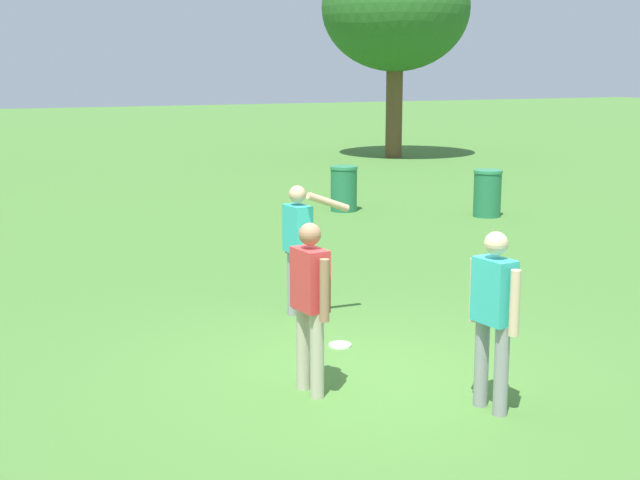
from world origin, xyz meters
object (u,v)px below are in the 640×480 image
(person_catcher, at_px, (494,309))
(person_bystander, at_px, (310,297))
(trash_can_beside_table, at_px, (487,193))
(trash_can_further_along, at_px, (344,189))
(person_thrower, at_px, (299,241))
(tree_slender_mid, at_px, (396,8))
(frisbee, at_px, (340,345))

(person_catcher, height_order, person_bystander, same)
(trash_can_beside_table, relative_size, trash_can_further_along, 1.00)
(trash_can_beside_table, bearing_deg, person_thrower, -141.30)
(person_thrower, distance_m, trash_can_beside_table, 8.30)
(trash_can_beside_table, xyz_separation_m, tree_slender_mid, (4.13, 11.19, 4.40))
(trash_can_beside_table, bearing_deg, frisbee, -135.36)
(person_catcher, bearing_deg, frisbee, 100.42)
(person_bystander, xyz_separation_m, trash_can_beside_table, (7.40, 7.59, -0.46))
(person_catcher, xyz_separation_m, frisbee, (-0.41, 2.23, -0.93))
(person_thrower, relative_size, trash_can_beside_table, 1.71)
(trash_can_beside_table, height_order, tree_slender_mid, tree_slender_mid)
(person_bystander, bearing_deg, trash_can_further_along, 61.96)
(person_bystander, xyz_separation_m, tree_slender_mid, (11.52, 18.78, 3.94))
(person_bystander, xyz_separation_m, trash_can_further_along, (5.03, 9.45, -0.46))
(person_thrower, bearing_deg, frisbee, -92.14)
(person_bystander, height_order, trash_can_further_along, person_bystander)
(person_catcher, bearing_deg, tree_slender_mid, 62.74)
(person_catcher, distance_m, frisbee, 2.45)
(person_thrower, relative_size, frisbee, 6.58)
(person_thrower, height_order, tree_slender_mid, tree_slender_mid)
(person_catcher, height_order, frisbee, person_catcher)
(person_catcher, xyz_separation_m, trash_can_beside_table, (6.10, 8.66, -0.46))
(person_catcher, relative_size, person_bystander, 1.00)
(person_thrower, relative_size, person_bystander, 1.00)
(person_catcher, relative_size, frisbee, 6.58)
(frisbee, height_order, tree_slender_mid, tree_slender_mid)
(person_thrower, height_order, person_catcher, same)
(person_thrower, xyz_separation_m, tree_slender_mid, (10.59, 16.37, 3.92))
(person_bystander, relative_size, trash_can_further_along, 1.71)
(frisbee, xyz_separation_m, trash_can_beside_table, (6.51, 6.43, 0.47))
(person_catcher, xyz_separation_m, person_bystander, (-1.29, 1.07, 0.00))
(person_catcher, relative_size, trash_can_beside_table, 1.71)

